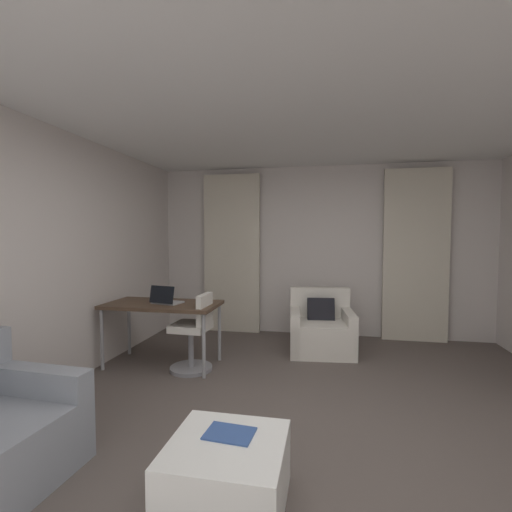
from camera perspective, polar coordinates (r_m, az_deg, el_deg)
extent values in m
plane|color=#564C47|center=(3.07, 8.30, -26.70)|extent=(12.00, 12.00, 0.00)
cube|color=silver|center=(5.70, 9.98, 0.80)|extent=(5.12, 0.06, 2.60)
cube|color=silver|center=(3.77, -33.59, -0.86)|extent=(0.06, 6.12, 2.60)
cube|color=white|center=(2.89, 8.76, 25.55)|extent=(5.12, 6.12, 0.06)
cube|color=beige|center=(5.77, -3.84, 0.37)|extent=(0.90, 0.06, 2.50)
cube|color=beige|center=(5.71, 23.87, 0.08)|extent=(0.90, 0.06, 2.50)
cube|color=gray|center=(3.17, -31.52, -19.98)|extent=(0.87, 0.20, 0.61)
cube|color=silver|center=(4.95, 10.27, -12.39)|extent=(0.89, 0.85, 0.41)
cube|color=silver|center=(5.17, 10.02, -7.10)|extent=(0.82, 0.22, 0.40)
cube|color=silver|center=(4.97, 14.35, -11.53)|extent=(0.20, 0.78, 0.55)
cube|color=silver|center=(4.91, 6.15, -11.62)|extent=(0.20, 0.78, 0.55)
cube|color=black|center=(4.99, 10.19, -8.63)|extent=(0.38, 0.24, 0.37)
cube|color=#4C3828|center=(4.43, -14.53, -7.44)|extent=(1.32, 0.67, 0.04)
cylinder|color=#99999E|center=(5.04, -19.38, -10.54)|extent=(0.04, 0.04, 0.70)
cylinder|color=#99999E|center=(4.56, -5.79, -11.85)|extent=(0.04, 0.04, 0.70)
cylinder|color=#99999E|center=(4.57, -23.12, -12.03)|extent=(0.04, 0.04, 0.70)
cylinder|color=#99999E|center=(4.03, -8.24, -13.86)|extent=(0.04, 0.04, 0.70)
cylinder|color=gray|center=(4.32, -10.21, -14.39)|extent=(0.06, 0.06, 0.46)
cylinder|color=gray|center=(4.39, -10.18, -17.00)|extent=(0.48, 0.48, 0.04)
cube|color=silver|center=(4.25, -10.25, -10.91)|extent=(0.42, 0.42, 0.08)
cube|color=silver|center=(4.14, -8.10, -8.29)|extent=(0.07, 0.36, 0.34)
cube|color=#ADADB2|center=(4.40, -13.74, -7.13)|extent=(0.36, 0.28, 0.02)
cube|color=black|center=(4.29, -14.64, -5.91)|extent=(0.32, 0.11, 0.20)
cube|color=white|center=(2.38, -4.63, -31.13)|extent=(0.65, 0.64, 0.38)
cube|color=#335193|center=(2.34, -4.18, -26.12)|extent=(0.29, 0.22, 0.01)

